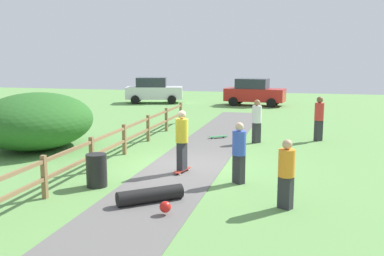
% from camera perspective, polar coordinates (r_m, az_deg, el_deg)
% --- Properties ---
extents(ground_plane, '(60.00, 60.00, 0.00)m').
position_cam_1_polar(ground_plane, '(14.15, -0.89, -5.08)').
color(ground_plane, '#60934C').
extents(asphalt_path, '(2.40, 28.00, 0.02)m').
position_cam_1_polar(asphalt_path, '(14.15, -0.89, -5.04)').
color(asphalt_path, '#605E5B').
rests_on(asphalt_path, ground_plane).
extents(wooden_fence, '(0.12, 18.12, 1.10)m').
position_cam_1_polar(wooden_fence, '(14.87, -10.64, -1.91)').
color(wooden_fence, olive).
rests_on(wooden_fence, ground_plane).
extents(bush_large, '(4.08, 4.89, 2.15)m').
position_cam_1_polar(bush_large, '(17.80, -19.47, 0.88)').
color(bush_large, '#286023').
rests_on(bush_large, ground_plane).
extents(trash_bin, '(0.56, 0.56, 0.90)m').
position_cam_1_polar(trash_bin, '(12.28, -12.23, -5.37)').
color(trash_bin, black).
rests_on(trash_bin, ground_plane).
extents(skater_riding, '(0.46, 0.82, 1.89)m').
position_cam_1_polar(skater_riding, '(13.23, -1.31, -1.30)').
color(skater_riding, '#B23326').
rests_on(skater_riding, asphalt_path).
extents(skater_fallen, '(1.49, 1.51, 0.36)m').
position_cam_1_polar(skater_fallen, '(10.73, -5.28, -8.74)').
color(skater_fallen, black).
rests_on(skater_fallen, asphalt_path).
extents(skateboard_loose, '(0.77, 0.63, 0.08)m').
position_cam_1_polar(skateboard_loose, '(19.01, 3.42, -1.11)').
color(skateboard_loose, '#338C4C').
rests_on(skateboard_loose, asphalt_path).
extents(bystander_red, '(0.54, 0.54, 1.86)m').
position_cam_1_polar(bystander_red, '(19.04, 16.10, 1.45)').
color(bystander_red, '#2D2D33').
rests_on(bystander_red, ground_plane).
extents(bystander_white, '(0.54, 0.54, 1.78)m').
position_cam_1_polar(bystander_white, '(18.08, 8.37, 1.14)').
color(bystander_white, '#2D2D33').
rests_on(bystander_white, ground_plane).
extents(bystander_orange, '(0.52, 0.52, 1.64)m').
position_cam_1_polar(bystander_orange, '(10.42, 12.09, -5.46)').
color(bystander_orange, '#2D2D33').
rests_on(bystander_orange, ground_plane).
extents(bystander_blue, '(0.54, 0.54, 1.72)m').
position_cam_1_polar(bystander_blue, '(12.25, 6.10, -2.84)').
color(bystander_blue, '#2D2D33').
rests_on(bystander_blue, ground_plane).
extents(parked_car_white, '(4.49, 2.75, 1.92)m').
position_cam_1_polar(parked_car_white, '(33.51, -4.98, 4.89)').
color(parked_car_white, silver).
rests_on(parked_car_white, ground_plane).
extents(parked_car_red, '(4.37, 2.37, 1.92)m').
position_cam_1_polar(parked_car_red, '(31.91, 8.03, 4.61)').
color(parked_car_red, red).
rests_on(parked_car_red, ground_plane).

